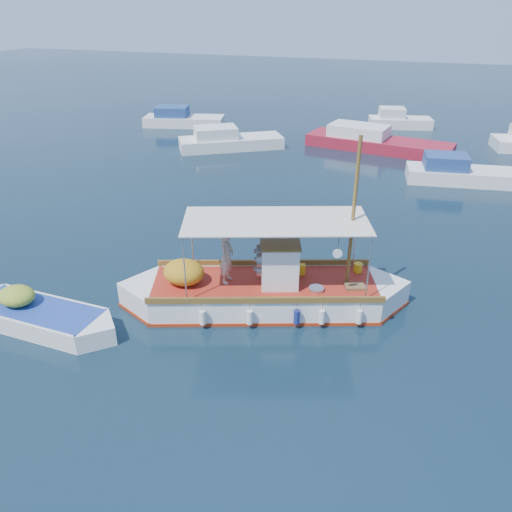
% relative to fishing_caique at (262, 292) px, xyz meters
% --- Properties ---
extents(ground, '(160.00, 160.00, 0.00)m').
position_rel_fishing_caique_xyz_m(ground, '(0.75, 0.05, -0.55)').
color(ground, black).
rests_on(ground, ground).
extents(fishing_caique, '(9.65, 5.08, 6.23)m').
position_rel_fishing_caique_xyz_m(fishing_caique, '(0.00, 0.00, 0.00)').
color(fishing_caique, white).
rests_on(fishing_caique, ground).
extents(dinghy, '(6.07, 1.90, 1.48)m').
position_rel_fishing_caique_xyz_m(dinghy, '(-6.67, -3.52, -0.24)').
color(dinghy, white).
rests_on(dinghy, ground).
extents(bg_boat_nw, '(7.47, 5.91, 1.80)m').
position_rel_fishing_caique_xyz_m(bg_boat_nw, '(-8.70, 18.83, -0.06)').
color(bg_boat_nw, silver).
rests_on(bg_boat_nw, ground).
extents(bg_boat_n, '(10.47, 4.54, 1.80)m').
position_rel_fishing_caique_xyz_m(bg_boat_n, '(1.26, 21.99, -0.06)').
color(bg_boat_n, maroon).
rests_on(bg_boat_n, ground).
extents(bg_boat_ne, '(6.24, 2.99, 1.80)m').
position_rel_fishing_caique_xyz_m(bg_boat_ne, '(6.71, 16.29, -0.06)').
color(bg_boat_ne, silver).
rests_on(bg_boat_ne, ground).
extents(bg_boat_far_w, '(6.95, 3.85, 1.80)m').
position_rel_fishing_caique_xyz_m(bg_boat_far_w, '(-15.03, 24.23, -0.06)').
color(bg_boat_far_w, silver).
rests_on(bg_boat_far_w, ground).
extents(bg_boat_far_n, '(5.38, 3.10, 1.80)m').
position_rel_fishing_caique_xyz_m(bg_boat_far_n, '(2.36, 29.52, -0.06)').
color(bg_boat_far_n, silver).
rests_on(bg_boat_far_n, ground).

